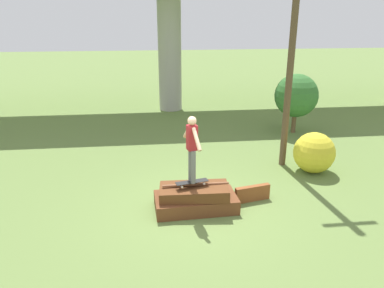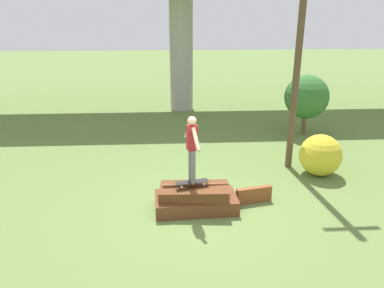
{
  "view_description": "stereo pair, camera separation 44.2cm",
  "coord_description": "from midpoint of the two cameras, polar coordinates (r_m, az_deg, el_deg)",
  "views": [
    {
      "loc": [
        -1.03,
        -8.12,
        4.61
      ],
      "look_at": [
        -0.1,
        -0.07,
        1.73
      ],
      "focal_mm": 35.0,
      "sensor_mm": 36.0,
      "label": 1
    },
    {
      "loc": [
        -0.59,
        -8.16,
        4.61
      ],
      "look_at": [
        -0.1,
        -0.07,
        1.73
      ],
      "focal_mm": 35.0,
      "sensor_mm": 36.0,
      "label": 2
    }
  ],
  "objects": [
    {
      "name": "skateboard",
      "position": [
        8.97,
        -1.42,
        -5.83
      ],
      "size": [
        0.82,
        0.37,
        0.09
      ],
      "color": "black",
      "rests_on": "scrap_pile"
    },
    {
      "name": "tree_behind_left",
      "position": [
        15.2,
        14.81,
        7.12
      ],
      "size": [
        1.69,
        1.69,
        2.35
      ],
      "color": "brown",
      "rests_on": "ground_plane"
    },
    {
      "name": "scrap_pile",
      "position": [
        9.24,
        -0.9,
        -8.34
      ],
      "size": [
        2.04,
        1.1,
        0.69
      ],
      "color": "brown",
      "rests_on": "ground_plane"
    },
    {
      "name": "bush_yellow_flowering",
      "position": [
        11.7,
        17.09,
        -1.28
      ],
      "size": [
        1.23,
        1.23,
        1.23
      ],
      "color": "gold",
      "rests_on": "ground_plane"
    },
    {
      "name": "ground_plane",
      "position": [
        9.39,
        -0.8,
        -9.83
      ],
      "size": [
        80.0,
        80.0,
        0.0
      ],
      "primitive_type": "plane",
      "color": "olive"
    },
    {
      "name": "utility_pole",
      "position": [
        11.35,
        14.11,
        16.59
      ],
      "size": [
        1.3,
        0.2,
        8.0
      ],
      "color": "brown",
      "rests_on": "ground_plane"
    },
    {
      "name": "skater",
      "position": [
        8.61,
        -1.47,
        -0.17
      ],
      "size": [
        0.33,
        1.1,
        1.61
      ],
      "color": "slate",
      "rests_on": "skateboard"
    },
    {
      "name": "scrap_plank_loose",
      "position": [
        9.75,
        7.9,
        -7.48
      ],
      "size": [
        0.95,
        0.34,
        0.41
      ],
      "color": "brown",
      "rests_on": "ground_plane"
    }
  ]
}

